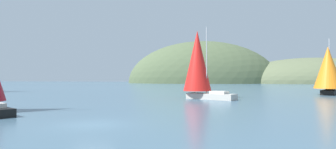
# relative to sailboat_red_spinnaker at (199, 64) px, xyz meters

# --- Properties ---
(ground_plane) EXTENTS (360.00, 360.00, 0.00)m
(ground_plane) POSITION_rel_sailboat_red_spinnaker_xyz_m (-6.17, -23.62, -4.98)
(ground_plane) COLOR #426075
(headland_center) EXTENTS (78.11, 44.00, 43.74)m
(headland_center) POSITION_rel_sailboat_red_spinnaker_xyz_m (-1.17, 111.38, -4.98)
(headland_center) COLOR #4C5B3D
(headland_center) RESTS_ON ground_plane
(headland_right) EXTENTS (80.32, 44.00, 25.55)m
(headland_right) POSITION_rel_sailboat_red_spinnaker_xyz_m (53.83, 111.38, -4.98)
(headland_right) COLOR #5B6647
(headland_right) RESTS_ON ground_plane
(sailboat_red_spinnaker) EXTENTS (8.16, 6.50, 10.05)m
(sailboat_red_spinnaker) POSITION_rel_sailboat_red_spinnaker_xyz_m (0.00, 0.00, 0.00)
(sailboat_red_spinnaker) COLOR #B7B2A8
(sailboat_red_spinnaker) RESTS_ON ground_plane
(sailboat_orange_sail) EXTENTS (6.68, 8.33, 9.78)m
(sailboat_orange_sail) POSITION_rel_sailboat_red_spinnaker_xyz_m (21.72, 11.11, -0.61)
(sailboat_orange_sail) COLOR black
(sailboat_orange_sail) RESTS_ON ground_plane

